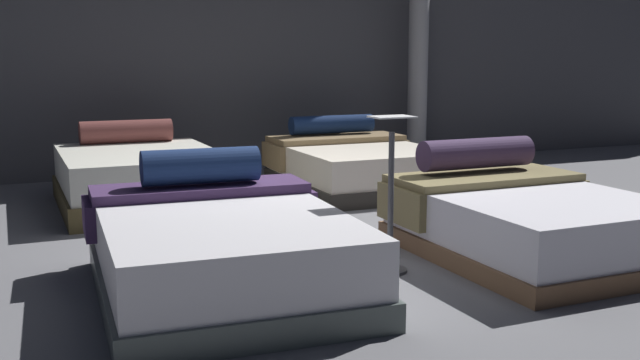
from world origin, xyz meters
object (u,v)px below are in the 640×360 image
at_px(bed_0, 222,249).
at_px(support_pillar, 419,34).
at_px(bed_1, 527,220).
at_px(price_sign, 391,212).
at_px(bed_2, 140,177).
at_px(bed_3, 357,166).

distance_m(bed_0, support_pillar, 6.09).
bearing_deg(bed_1, price_sign, 179.29).
relative_size(bed_2, bed_3, 1.01).
bearing_deg(price_sign, bed_2, 111.72).
bearing_deg(bed_2, bed_0, -89.93).
height_order(bed_0, price_sign, price_sign).
distance_m(bed_3, support_pillar, 2.65).
distance_m(bed_0, bed_1, 2.33).
height_order(bed_2, bed_3, bed_2).
bearing_deg(bed_2, support_pillar, 19.66).
bearing_deg(price_sign, support_pillar, 57.46).
xyz_separation_m(bed_2, support_pillar, (3.99, 1.44, 1.47)).
bearing_deg(support_pillar, bed_3, -137.83).
bearing_deg(price_sign, bed_0, 178.09).
bearing_deg(bed_2, bed_1, -51.96).
distance_m(bed_0, bed_3, 3.74).
distance_m(bed_0, price_sign, 1.18).
bearing_deg(bed_2, bed_3, -0.97).
relative_size(bed_1, bed_2, 1.00).
distance_m(bed_2, price_sign, 3.20).
bearing_deg(bed_0, bed_3, 53.93).
xyz_separation_m(price_sign, support_pillar, (2.81, 4.41, 1.33)).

